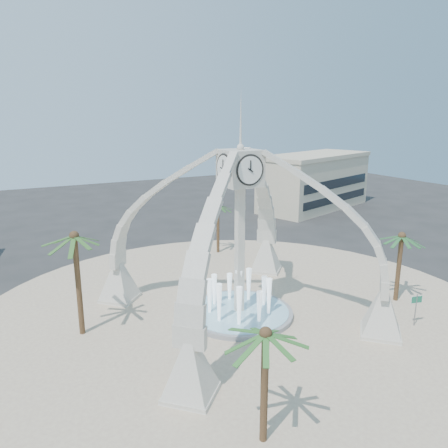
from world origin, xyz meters
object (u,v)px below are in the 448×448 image
clock_tower (240,232)px  palm_east (402,237)px  palm_west (74,238)px  palm_north (218,206)px  street_sign (416,304)px  fountain (239,312)px  palm_south (266,335)px

clock_tower → palm_east: bearing=-16.0°
clock_tower → palm_west: 11.19m
palm_west → palm_north: (16.54, 11.73, -1.69)m
palm_west → street_sign: size_ratio=3.18×
palm_west → palm_north: bearing=35.3°
palm_west → palm_north: size_ratio=1.32×
clock_tower → palm_north: (5.67, 14.37, -1.32)m
palm_east → fountain: bearing=164.0°
palm_south → fountain: bearing=64.9°
palm_east → palm_west: size_ratio=0.80×
palm_east → palm_south: bearing=-155.8°
palm_south → palm_east: bearing=24.2°
fountain → palm_south: (-5.48, -11.69, 5.09)m
palm_south → street_sign: (15.62, 4.39, -3.64)m
palm_south → street_sign: size_ratio=2.53×
palm_north → palm_south: (-11.15, -26.06, 0.21)m
fountain → palm_north: palm_north is taller
palm_east → street_sign: size_ratio=2.53×
palm_east → palm_south: palm_east is taller
clock_tower → palm_south: clock_tower is taller
palm_east → palm_north: bearing=110.9°
palm_east → clock_tower: bearing=164.0°
clock_tower → palm_north: bearing=68.5°
palm_east → palm_south: (-18.02, -8.10, 0.02)m
palm_north → palm_east: bearing=-69.1°
fountain → palm_west: (-10.87, 2.64, 6.58)m
clock_tower → palm_south: size_ratio=2.92×
clock_tower → palm_east: clock_tower is taller
palm_west → street_sign: (21.01, -9.95, -5.13)m
clock_tower → palm_north: size_ratio=3.05×
palm_east → palm_west: 24.28m
palm_west → palm_south: palm_west is taller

